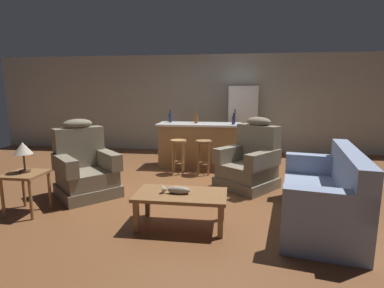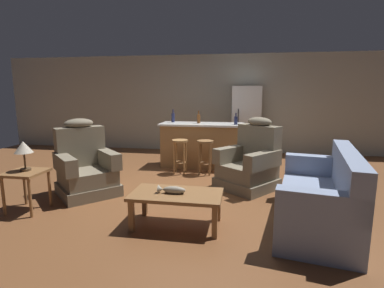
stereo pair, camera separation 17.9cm
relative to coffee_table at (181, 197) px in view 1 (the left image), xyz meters
The scene contains 16 objects.
ground_plane 1.70m from the coffee_table, 93.88° to the left, with size 12.00×12.00×0.00m.
back_wall 4.87m from the coffee_table, 91.34° to the left, with size 12.00×0.05×2.60m.
coffee_table is the anchor object (origin of this frame).
fish_figurine 0.12m from the coffee_table, 153.98° to the right, with size 0.34×0.10×0.10m.
couch 1.78m from the coffee_table, 10.33° to the left, with size 1.17×2.02×0.94m.
recliner_near_lamp 1.94m from the coffee_table, 151.66° to the left, with size 1.19×1.19×1.20m.
recliner_near_island 1.91m from the coffee_table, 61.57° to the left, with size 1.18×1.18×1.20m.
end_table 2.14m from the coffee_table, behind, with size 0.48×0.48×0.56m.
table_lamp 2.22m from the coffee_table, behind, with size 0.24×0.24×0.41m.
kitchen_island 3.01m from the coffee_table, 92.14° to the left, with size 1.80×0.70×0.95m.
bar_stool_left 2.42m from the coffee_table, 101.10° to the left, with size 0.32×0.32×0.68m.
bar_stool_right 2.37m from the coffee_table, 88.95° to the left, with size 0.32×0.32×0.68m.
refrigerator 4.31m from the coffee_table, 78.76° to the left, with size 0.70×0.69×1.76m.
bottle_tall_green 3.32m from the coffee_table, 104.01° to the left, with size 0.08×0.08×0.28m.
bottle_short_amber 3.02m from the coffee_table, 77.97° to the left, with size 0.07×0.07×0.24m.
bottle_wine_dark 3.10m from the coffee_table, 93.54° to the left, with size 0.07×0.07×0.27m.
Camera 1 is at (0.71, -5.06, 1.63)m, focal length 28.00 mm.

